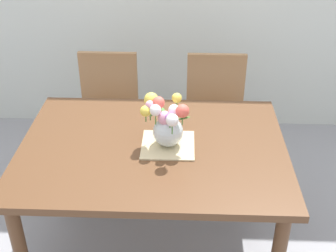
{
  "coord_description": "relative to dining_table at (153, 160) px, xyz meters",
  "views": [
    {
      "loc": [
        0.16,
        -1.99,
        2.09
      ],
      "look_at": [
        0.08,
        0.0,
        0.89
      ],
      "focal_mm": 47.96,
      "sensor_mm": 36.0,
      "label": 1
    }
  ],
  "objects": [
    {
      "name": "placemat",
      "position": [
        0.08,
        0.0,
        0.1
      ],
      "size": [
        0.28,
        0.28,
        0.01
      ],
      "primitive_type": "cube",
      "color": "#CCB789",
      "rests_on": "dining_table"
    },
    {
      "name": "dining_table",
      "position": [
        0.0,
        0.0,
        0.0
      ],
      "size": [
        1.42,
        1.05,
        0.77
      ],
      "color": "brown",
      "rests_on": "ground_plane"
    },
    {
      "name": "flower_vase",
      "position": [
        0.07,
        0.0,
        0.24
      ],
      "size": [
        0.26,
        0.26,
        0.27
      ],
      "color": "silver",
      "rests_on": "placemat"
    },
    {
      "name": "chair_left",
      "position": [
        -0.39,
        0.87,
        -0.15
      ],
      "size": [
        0.42,
        0.42,
        0.9
      ],
      "rotation": [
        0.0,
        0.0,
        3.14
      ],
      "color": "#9E7047",
      "rests_on": "ground_plane"
    },
    {
      "name": "chair_right",
      "position": [
        0.39,
        0.87,
        -0.15
      ],
      "size": [
        0.42,
        0.42,
        0.9
      ],
      "rotation": [
        0.0,
        0.0,
        3.14
      ],
      "color": "#9E7047",
      "rests_on": "ground_plane"
    },
    {
      "name": "ground_plane",
      "position": [
        0.0,
        0.0,
        -0.67
      ],
      "size": [
        12.0,
        12.0,
        0.0
      ],
      "primitive_type": "plane",
      "color": "#939399"
    }
  ]
}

